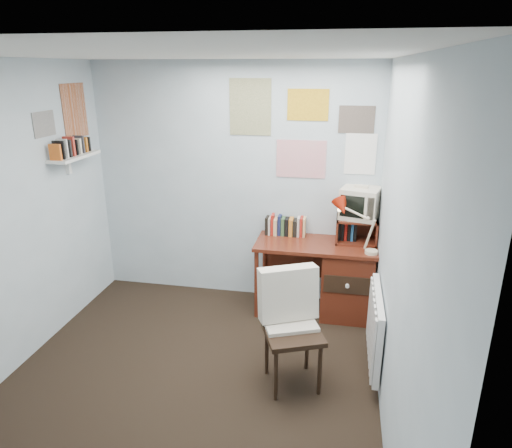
{
  "coord_description": "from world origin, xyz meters",
  "views": [
    {
      "loc": [
        1.12,
        -2.81,
        2.42
      ],
      "look_at": [
        0.39,
        0.97,
        1.1
      ],
      "focal_mm": 32.0,
      "sensor_mm": 36.0,
      "label": 1
    }
  ],
  "objects_px": {
    "desk": "(341,277)",
    "tv_riser": "(356,230)",
    "crt_tv": "(360,202)",
    "wall_shelf": "(74,156)",
    "desk_lamp": "(373,232)",
    "radiator": "(376,328)",
    "desk_chair": "(293,334)"
  },
  "relations": [
    {
      "from": "desk_lamp",
      "to": "radiator",
      "type": "xyz_separation_m",
      "value": [
        0.03,
        -0.75,
        -0.56
      ]
    },
    {
      "from": "desk_lamp",
      "to": "wall_shelf",
      "type": "distance_m",
      "value": 2.91
    },
    {
      "from": "crt_tv",
      "to": "radiator",
      "type": "distance_m",
      "value": 1.31
    },
    {
      "from": "wall_shelf",
      "to": "desk_chair",
      "type": "bearing_deg",
      "value": -20.54
    },
    {
      "from": "desk_lamp",
      "to": "crt_tv",
      "type": "height_order",
      "value": "crt_tv"
    },
    {
      "from": "desk",
      "to": "radiator",
      "type": "distance_m",
      "value": 0.97
    },
    {
      "from": "crt_tv",
      "to": "wall_shelf",
      "type": "bearing_deg",
      "value": -155.01
    },
    {
      "from": "tv_riser",
      "to": "wall_shelf",
      "type": "bearing_deg",
      "value": -169.68
    },
    {
      "from": "tv_riser",
      "to": "wall_shelf",
      "type": "xyz_separation_m",
      "value": [
        -2.69,
        -0.49,
        0.74
      ]
    },
    {
      "from": "crt_tv",
      "to": "radiator",
      "type": "bearing_deg",
      "value": -67.48
    },
    {
      "from": "desk_chair",
      "to": "desk_lamp",
      "type": "xyz_separation_m",
      "value": [
        0.61,
        1.03,
        0.52
      ]
    },
    {
      "from": "desk_chair",
      "to": "tv_riser",
      "type": "height_order",
      "value": "tv_riser"
    },
    {
      "from": "desk_lamp",
      "to": "crt_tv",
      "type": "bearing_deg",
      "value": 111.99
    },
    {
      "from": "tv_riser",
      "to": "radiator",
      "type": "xyz_separation_m",
      "value": [
        0.17,
        -1.04,
        -0.47
      ]
    },
    {
      "from": "desk_lamp",
      "to": "crt_tv",
      "type": "relative_size",
      "value": 1.26
    },
    {
      "from": "desk_lamp",
      "to": "radiator",
      "type": "bearing_deg",
      "value": -87.79
    },
    {
      "from": "desk",
      "to": "tv_riser",
      "type": "xyz_separation_m",
      "value": [
        0.12,
        0.11,
        0.48
      ]
    },
    {
      "from": "tv_riser",
      "to": "desk_lamp",
      "type": "bearing_deg",
      "value": -63.84
    },
    {
      "from": "desk_chair",
      "to": "desk",
      "type": "bearing_deg",
      "value": 51.71
    },
    {
      "from": "desk",
      "to": "desk_lamp",
      "type": "distance_m",
      "value": 0.66
    },
    {
      "from": "tv_riser",
      "to": "crt_tv",
      "type": "distance_m",
      "value": 0.29
    },
    {
      "from": "desk",
      "to": "desk_lamp",
      "type": "height_order",
      "value": "desk_lamp"
    },
    {
      "from": "desk_chair",
      "to": "crt_tv",
      "type": "distance_m",
      "value": 1.6
    },
    {
      "from": "desk_chair",
      "to": "crt_tv",
      "type": "bearing_deg",
      "value": 47.95
    },
    {
      "from": "desk",
      "to": "crt_tv",
      "type": "xyz_separation_m",
      "value": [
        0.14,
        0.13,
        0.77
      ]
    },
    {
      "from": "desk",
      "to": "radiator",
      "type": "height_order",
      "value": "desk"
    },
    {
      "from": "tv_riser",
      "to": "crt_tv",
      "type": "bearing_deg",
      "value": 49.01
    },
    {
      "from": "desk_chair",
      "to": "wall_shelf",
      "type": "distance_m",
      "value": 2.64
    },
    {
      "from": "wall_shelf",
      "to": "tv_riser",
      "type": "bearing_deg",
      "value": 10.32
    },
    {
      "from": "desk",
      "to": "desk_chair",
      "type": "height_order",
      "value": "desk_chair"
    },
    {
      "from": "desk_lamp",
      "to": "wall_shelf",
      "type": "xyz_separation_m",
      "value": [
        -2.83,
        -0.2,
        0.64
      ]
    },
    {
      "from": "desk_lamp",
      "to": "wall_shelf",
      "type": "relative_size",
      "value": 0.71
    }
  ]
}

